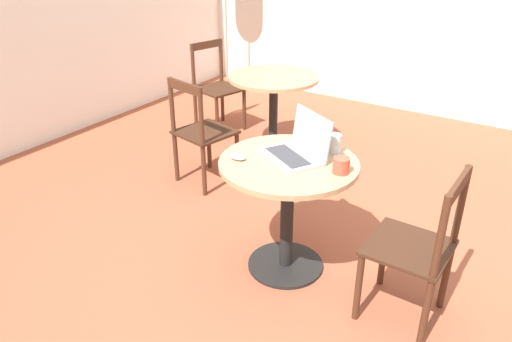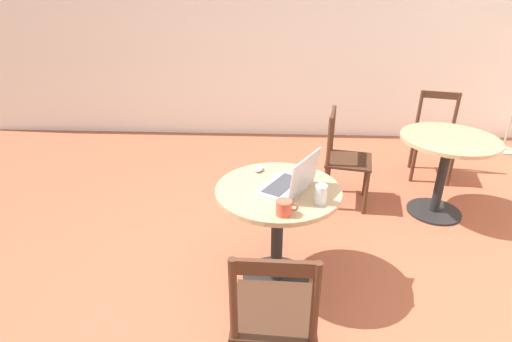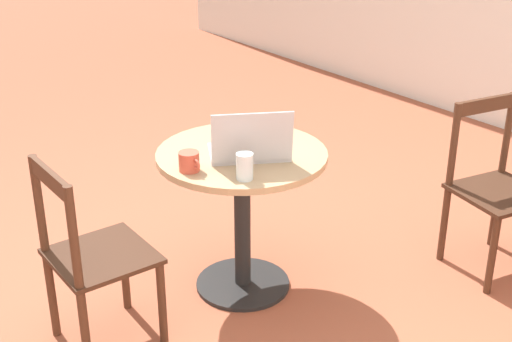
{
  "view_description": "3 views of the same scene",
  "coord_description": "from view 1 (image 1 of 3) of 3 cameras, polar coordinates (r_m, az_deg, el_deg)",
  "views": [
    {
      "loc": [
        -2.14,
        -0.86,
        1.89
      ],
      "look_at": [
        -0.13,
        0.44,
        0.69
      ],
      "focal_mm": 35.0,
      "sensor_mm": 36.0,
      "label": 1
    },
    {
      "loc": [
        -0.01,
        -1.83,
        1.87
      ],
      "look_at": [
        -0.12,
        0.59,
        0.7
      ],
      "focal_mm": 28.0,
      "sensor_mm": 36.0,
      "label": 2
    },
    {
      "loc": [
        2.41,
        -1.42,
        1.95
      ],
      "look_at": [
        0.01,
        0.43,
        0.58
      ],
      "focal_mm": 50.0,
      "sensor_mm": 36.0,
      "label": 3
    }
  ],
  "objects": [
    {
      "name": "chair_mid_back",
      "position": [
        4.98,
        -4.55,
        9.51
      ],
      "size": [
        0.48,
        0.48,
        0.86
      ],
      "color": "#472819",
      "rests_on": "ground_plane"
    },
    {
      "name": "ground_plane",
      "position": [
        2.98,
        8.81,
        -13.04
      ],
      "size": [
        16.0,
        16.0,
        0.0
      ],
      "primitive_type": "plane",
      "color": "#9E5138"
    },
    {
      "name": "cafe_table_mid",
      "position": [
        4.37,
        2.02,
        8.6
      ],
      "size": [
        0.78,
        0.78,
        0.71
      ],
      "color": "black",
      "rests_on": "ground_plane"
    },
    {
      "name": "cafe_table_near",
      "position": [
        2.82,
        3.65,
        -2.1
      ],
      "size": [
        0.78,
        0.78,
        0.71
      ],
      "color": "black",
      "rests_on": "ground_plane"
    },
    {
      "name": "laptop",
      "position": [
        2.78,
        4.77,
        2.55
      ],
      "size": [
        0.4,
        0.43,
        0.24
      ],
      "color": "#B7B7BC",
      "rests_on": "cafe_table_near"
    },
    {
      "name": "mouse",
      "position": [
        2.75,
        -2.12,
        1.64
      ],
      "size": [
        0.06,
        0.1,
        0.03
      ],
      "color": "#B7B7BC",
      "rests_on": "cafe_table_near"
    },
    {
      "name": "chair_near_front",
      "position": [
        2.64,
        17.92,
        -8.51
      ],
      "size": [
        0.4,
        0.4,
        0.86
      ],
      "color": "#472819",
      "rests_on": "ground_plane"
    },
    {
      "name": "chair_mid_left",
      "position": [
        3.88,
        -6.3,
        4.36
      ],
      "size": [
        0.47,
        0.47,
        0.86
      ],
      "color": "#472819",
      "rests_on": "ground_plane"
    },
    {
      "name": "drinking_glass",
      "position": [
        2.85,
        9.01,
        3.1
      ],
      "size": [
        0.07,
        0.07,
        0.11
      ],
      "color": "silver",
      "rests_on": "cafe_table_near"
    },
    {
      "name": "mug",
      "position": [
        2.63,
        9.74,
        0.65
      ],
      "size": [
        0.12,
        0.09,
        0.08
      ],
      "color": "#C64C38",
      "rests_on": "cafe_table_near"
    }
  ]
}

